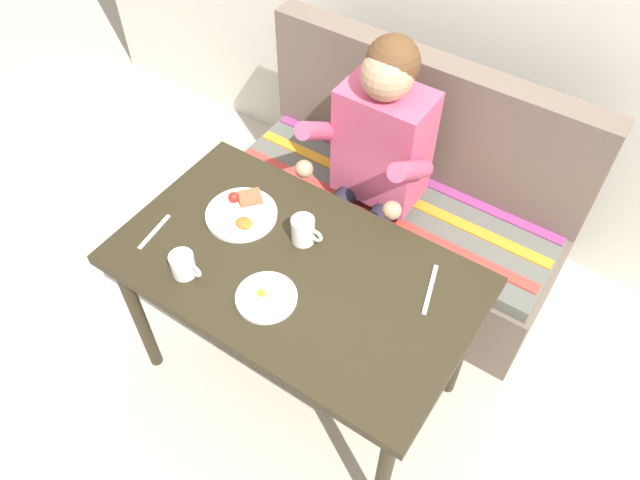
{
  "coord_description": "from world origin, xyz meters",
  "views": [
    {
      "loc": [
        0.76,
        -0.97,
        2.33
      ],
      "look_at": [
        0.0,
        0.15,
        0.72
      ],
      "focal_mm": 34.5,
      "sensor_mm": 36.0,
      "label": 1
    }
  ],
  "objects_px": {
    "couch": "(397,209)",
    "coffee_mug": "(304,230)",
    "plate_eggs": "(265,296)",
    "knife": "(430,289)",
    "coffee_mug_second": "(183,265)",
    "person": "(373,158)",
    "fork": "(154,232)",
    "table": "(295,282)",
    "plate_breakfast": "(242,213)"
  },
  "relations": [
    {
      "from": "table",
      "to": "coffee_mug",
      "type": "relative_size",
      "value": 10.17
    },
    {
      "from": "plate_breakfast",
      "to": "plate_eggs",
      "type": "distance_m",
      "value": 0.37
    },
    {
      "from": "table",
      "to": "coffee_mug_second",
      "type": "relative_size",
      "value": 10.17
    },
    {
      "from": "plate_breakfast",
      "to": "fork",
      "type": "bearing_deg",
      "value": -130.82
    },
    {
      "from": "coffee_mug_second",
      "to": "knife",
      "type": "relative_size",
      "value": 0.59
    },
    {
      "from": "plate_eggs",
      "to": "knife",
      "type": "distance_m",
      "value": 0.52
    },
    {
      "from": "couch",
      "to": "knife",
      "type": "height_order",
      "value": "couch"
    },
    {
      "from": "person",
      "to": "plate_eggs",
      "type": "bearing_deg",
      "value": -86.44
    },
    {
      "from": "couch",
      "to": "plate_eggs",
      "type": "bearing_deg",
      "value": -90.3
    },
    {
      "from": "couch",
      "to": "person",
      "type": "xyz_separation_m",
      "value": [
        -0.05,
        -0.17,
        0.41
      ]
    },
    {
      "from": "plate_breakfast",
      "to": "fork",
      "type": "xyz_separation_m",
      "value": [
        -0.2,
        -0.23,
        -0.01
      ]
    },
    {
      "from": "plate_breakfast",
      "to": "coffee_mug",
      "type": "bearing_deg",
      "value": 6.05
    },
    {
      "from": "table",
      "to": "coffee_mug",
      "type": "bearing_deg",
      "value": 109.84
    },
    {
      "from": "person",
      "to": "plate_breakfast",
      "type": "distance_m",
      "value": 0.56
    },
    {
      "from": "coffee_mug",
      "to": "person",
      "type": "bearing_deg",
      "value": 91.24
    },
    {
      "from": "plate_breakfast",
      "to": "plate_eggs",
      "type": "bearing_deg",
      "value": -40.12
    },
    {
      "from": "couch",
      "to": "plate_breakfast",
      "type": "xyz_separation_m",
      "value": [
        -0.29,
        -0.68,
        0.41
      ]
    },
    {
      "from": "person",
      "to": "plate_breakfast",
      "type": "height_order",
      "value": "person"
    },
    {
      "from": "plate_eggs",
      "to": "fork",
      "type": "height_order",
      "value": "plate_eggs"
    },
    {
      "from": "table",
      "to": "knife",
      "type": "xyz_separation_m",
      "value": [
        0.41,
        0.17,
        0.08
      ]
    },
    {
      "from": "person",
      "to": "couch",
      "type": "bearing_deg",
      "value": 73.79
    },
    {
      "from": "coffee_mug_second",
      "to": "knife",
      "type": "height_order",
      "value": "coffee_mug_second"
    },
    {
      "from": "table",
      "to": "person",
      "type": "bearing_deg",
      "value": 94.93
    },
    {
      "from": "person",
      "to": "coffee_mug",
      "type": "distance_m",
      "value": 0.48
    },
    {
      "from": "plate_eggs",
      "to": "coffee_mug_second",
      "type": "height_order",
      "value": "coffee_mug_second"
    },
    {
      "from": "table",
      "to": "plate_breakfast",
      "type": "relative_size",
      "value": 4.75
    },
    {
      "from": "plate_breakfast",
      "to": "coffee_mug",
      "type": "relative_size",
      "value": 2.14
    },
    {
      "from": "couch",
      "to": "person",
      "type": "distance_m",
      "value": 0.45
    },
    {
      "from": "table",
      "to": "person",
      "type": "relative_size",
      "value": 0.99
    },
    {
      "from": "fork",
      "to": "knife",
      "type": "distance_m",
      "value": 0.95
    },
    {
      "from": "coffee_mug",
      "to": "plate_eggs",
      "type": "bearing_deg",
      "value": -82.29
    },
    {
      "from": "table",
      "to": "knife",
      "type": "height_order",
      "value": "knife"
    },
    {
      "from": "coffee_mug",
      "to": "knife",
      "type": "relative_size",
      "value": 0.59
    },
    {
      "from": "couch",
      "to": "coffee_mug",
      "type": "relative_size",
      "value": 12.2
    },
    {
      "from": "table",
      "to": "fork",
      "type": "relative_size",
      "value": 7.06
    },
    {
      "from": "person",
      "to": "coffee_mug_second",
      "type": "relative_size",
      "value": 10.27
    },
    {
      "from": "coffee_mug_second",
      "to": "person",
      "type": "bearing_deg",
      "value": 74.2
    },
    {
      "from": "plate_breakfast",
      "to": "coffee_mug_second",
      "type": "xyz_separation_m",
      "value": [
        0.01,
        -0.3,
        0.03
      ]
    },
    {
      "from": "couch",
      "to": "fork",
      "type": "height_order",
      "value": "couch"
    },
    {
      "from": "coffee_mug",
      "to": "knife",
      "type": "xyz_separation_m",
      "value": [
        0.45,
        0.06,
        -0.05
      ]
    },
    {
      "from": "couch",
      "to": "plate_eggs",
      "type": "relative_size",
      "value": 7.33
    },
    {
      "from": "plate_eggs",
      "to": "knife",
      "type": "bearing_deg",
      "value": 37.52
    },
    {
      "from": "couch",
      "to": "table",
      "type": "bearing_deg",
      "value": -90.0
    },
    {
      "from": "fork",
      "to": "knife",
      "type": "relative_size",
      "value": 0.85
    },
    {
      "from": "person",
      "to": "fork",
      "type": "distance_m",
      "value": 0.86
    },
    {
      "from": "table",
      "to": "coffee_mug",
      "type": "height_order",
      "value": "coffee_mug"
    },
    {
      "from": "person",
      "to": "table",
      "type": "bearing_deg",
      "value": -85.07
    },
    {
      "from": "table",
      "to": "couch",
      "type": "distance_m",
      "value": 0.83
    },
    {
      "from": "table",
      "to": "plate_eggs",
      "type": "distance_m",
      "value": 0.18
    },
    {
      "from": "person",
      "to": "knife",
      "type": "height_order",
      "value": "person"
    }
  ]
}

